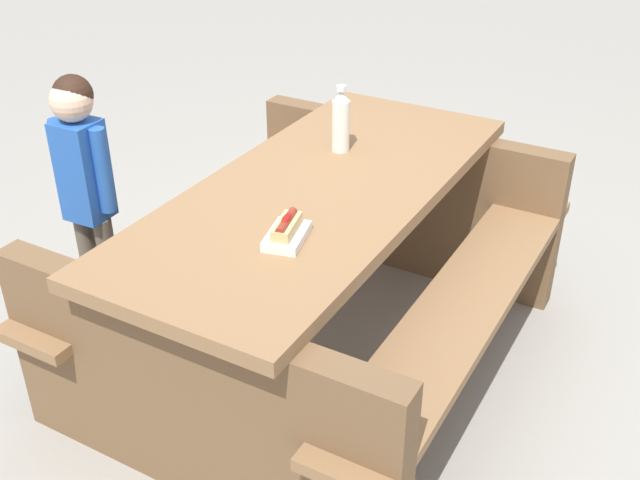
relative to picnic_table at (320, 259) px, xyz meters
The scene contains 5 objects.
ground_plane 0.44m from the picnic_table, ahead, with size 30.00×30.00×0.00m, color gray.
picnic_table is the anchor object (origin of this frame).
soda_bottle 0.52m from the picnic_table, 152.32° to the right, with size 0.07×0.07×0.26m.
hotdog_tray 0.52m from the picnic_table, 27.70° to the left, with size 0.21×0.18×0.08m.
child_in_coat 0.98m from the picnic_table, 64.37° to the right, with size 0.19×0.25×1.05m.
Camera 1 is at (1.77, 1.61, 1.92)m, focal length 42.69 mm.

